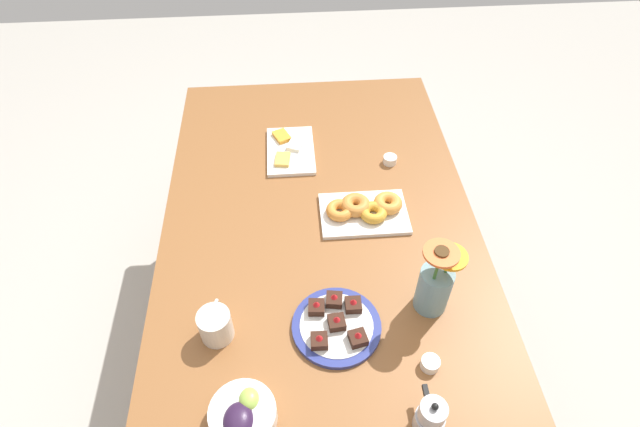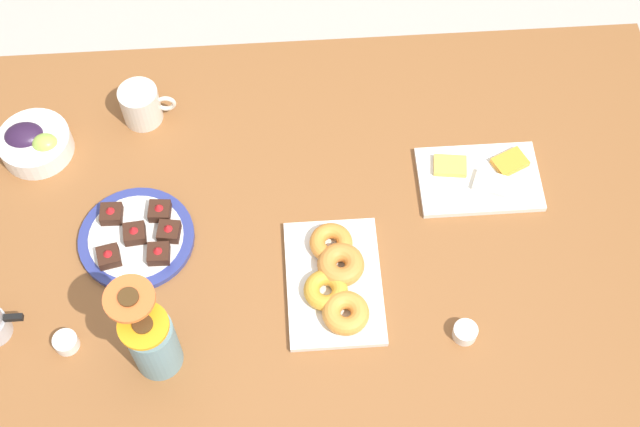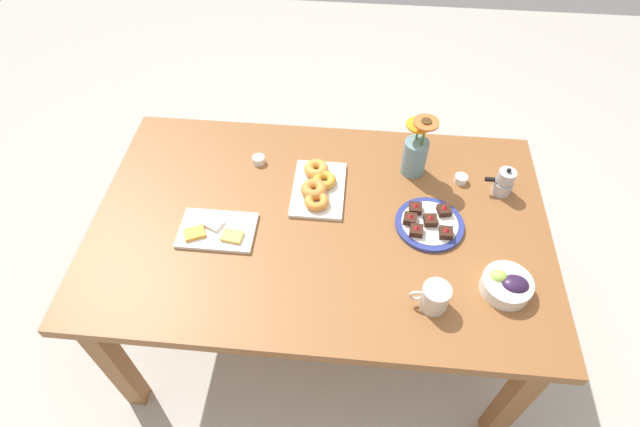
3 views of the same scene
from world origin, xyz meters
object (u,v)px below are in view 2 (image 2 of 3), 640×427
(coffee_mug, at_px, (141,104))
(jam_cup_honey, at_px, (66,342))
(flower_vase, at_px, (152,341))
(grape_bowl, at_px, (34,143))
(dining_table, at_px, (320,242))
(cheese_platter, at_px, (480,178))
(jam_cup_berry, at_px, (465,332))
(dessert_plate, at_px, (137,237))
(croissant_platter, at_px, (336,280))

(coffee_mug, xyz_separation_m, jam_cup_honey, (-0.13, -0.54, -0.03))
(jam_cup_honey, relative_size, flower_vase, 0.19)
(jam_cup_honey, bearing_deg, grape_bowl, 102.11)
(dining_table, distance_m, jam_cup_honey, 0.57)
(cheese_platter, xyz_separation_m, jam_cup_berry, (-0.09, -0.35, 0.01))
(dining_table, height_order, cheese_platter, cheese_platter)
(jam_cup_honey, height_order, dessert_plate, dessert_plate)
(jam_cup_honey, distance_m, flower_vase, 0.20)
(jam_cup_berry, height_order, dessert_plate, dessert_plate)
(dining_table, distance_m, cheese_platter, 0.37)
(grape_bowl, distance_m, dessert_plate, 0.33)
(grape_bowl, bearing_deg, coffee_mug, 17.90)
(croissant_platter, distance_m, jam_cup_honey, 0.54)
(croissant_platter, bearing_deg, dessert_plate, 162.14)
(grape_bowl, relative_size, jam_cup_honey, 3.27)
(grape_bowl, distance_m, croissant_platter, 0.73)
(cheese_platter, bearing_deg, flower_vase, -151.85)
(grape_bowl, distance_m, flower_vase, 0.58)
(jam_cup_berry, bearing_deg, dessert_plate, 158.39)
(dining_table, xyz_separation_m, jam_cup_honey, (-0.51, -0.24, 0.10))
(dining_table, height_order, croissant_platter, croissant_platter)
(grape_bowl, relative_size, flower_vase, 0.61)
(croissant_platter, relative_size, jam_cup_honey, 5.83)
(dessert_plate, distance_m, flower_vase, 0.28)
(jam_cup_honey, bearing_deg, cheese_platter, 20.61)
(jam_cup_berry, bearing_deg, dining_table, 134.40)
(flower_vase, bearing_deg, cheese_platter, 28.15)
(coffee_mug, distance_m, flower_vase, 0.58)
(croissant_platter, bearing_deg, coffee_mug, 131.81)
(dessert_plate, relative_size, flower_vase, 0.93)
(dining_table, distance_m, jam_cup_berry, 0.39)
(dining_table, bearing_deg, grape_bowl, 159.65)
(coffee_mug, bearing_deg, dessert_plate, -90.69)
(croissant_platter, xyz_separation_m, jam_cup_honey, (-0.53, -0.09, -0.01))
(croissant_platter, relative_size, flower_vase, 1.08)
(dining_table, bearing_deg, coffee_mug, 141.38)
(cheese_platter, relative_size, jam_cup_berry, 5.42)
(jam_cup_honey, bearing_deg, dining_table, 25.22)
(jam_cup_honey, bearing_deg, flower_vase, -12.74)
(grape_bowl, distance_m, cheese_platter, 0.97)
(dining_table, relative_size, coffee_mug, 13.10)
(coffee_mug, bearing_deg, jam_cup_honey, -103.77)
(croissant_platter, height_order, flower_vase, flower_vase)
(jam_cup_honey, bearing_deg, jam_cup_berry, -2.29)
(coffee_mug, height_order, jam_cup_berry, coffee_mug)
(grape_bowl, height_order, dessert_plate, grape_bowl)
(grape_bowl, bearing_deg, jam_cup_berry, -29.60)
(cheese_platter, relative_size, jam_cup_honey, 5.42)
(jam_cup_berry, bearing_deg, croissant_platter, 152.60)
(cheese_platter, bearing_deg, jam_cup_honey, -159.39)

